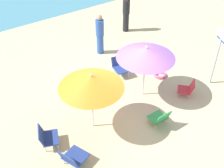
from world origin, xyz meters
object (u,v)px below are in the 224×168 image
Objects in this scene: umbrella_orange at (91,82)px; beach_chair_a at (160,117)px; warning_sign at (219,49)px; beach_chair_d at (47,137)px; beach_bag at (150,63)px; umbrella_purple at (146,53)px; person_a at (100,34)px; beach_chair_b at (73,157)px; beach_chair_e at (188,89)px; person_b at (126,14)px; swim_ring at (160,75)px; beach_chair_c at (120,66)px.

umbrella_orange is 2.26m from beach_chair_a.
warning_sign is (2.71, 0.48, 1.02)m from beach_chair_a.
beach_bag is (4.55, 1.22, -0.17)m from beach_chair_d.
umbrella_purple is 2.97m from person_a.
beach_chair_b is at bearing -53.88° from beach_chair_d.
beach_chair_e is 0.42× the size of person_b.
person_b is (5.49, 3.91, 0.47)m from beach_chair_d.
umbrella_orange reaches higher than beach_chair_e.
beach_chair_d is 1.05× the size of beach_chair_e.
beach_chair_a reaches higher than beach_chair_e.
person_a reaches higher than beach_chair_d.
beach_chair_a is 0.75× the size of beach_chair_b.
swim_ring is 0.65m from beach_bag.
beach_chair_e is 1.26m from swim_ring.
beach_chair_e reaches higher than swim_ring.
umbrella_orange is 1.16× the size of person_b.
umbrella_orange is at bearing 17.58° from beach_chair_d.
warning_sign reaches higher than umbrella_orange.
warning_sign is at bearing 55.41° from beach_chair_c.
beach_bag is (-0.94, -2.69, -0.64)m from person_b.
warning_sign reaches higher than person_b.
umbrella_orange reaches higher than person_a.
beach_chair_a is (-0.47, -1.31, -1.27)m from umbrella_purple.
beach_chair_c reaches higher than beach_chair_e.
beach_chair_b reaches higher than beach_bag.
beach_chair_c reaches higher than beach_chair_a.
warning_sign is (2.18, -2.15, 0.99)m from beach_chair_c.
person_b is at bearing 117.61° from warning_sign.
beach_chair_d is (-2.90, 1.13, 0.03)m from beach_chair_a.
person_a reaches higher than swim_ring.
umbrella_orange reaches higher than beach_bag.
person_a is at bearing 144.49° from warning_sign.
umbrella_purple is 2.59× the size of beach_chair_d.
beach_chair_b is (-1.11, -0.85, -1.28)m from umbrella_orange.
beach_chair_b is 5.47m from warning_sign.
person_a is at bearing -10.05° from beach_chair_a.
umbrella_orange reaches higher than beach_chair_c.
person_b reaches higher than beach_chair_d.
beach_chair_e is at bearing 36.06° from beach_chair_c.
person_a reaches higher than beach_chair_c.
beach_bag is at bearing 5.34° from beach_chair_b.
beach_chair_d reaches higher than beach_chair_a.
beach_chair_a is at bearing 134.56° from person_a.
warning_sign reaches higher than person_a.
beach_chair_a is at bearing 63.50° from beach_chair_e.
swim_ring is (0.87, -2.45, -0.74)m from person_a.
beach_chair_c is 0.33× the size of warning_sign.
umbrella_purple is 6.12× the size of beach_bag.
warning_sign is at bearing -20.19° from umbrella_purple.
beach_chair_a is 4.26m from person_a.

